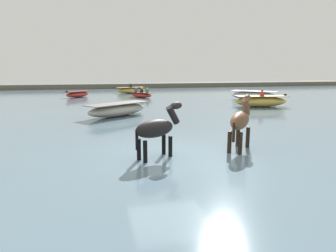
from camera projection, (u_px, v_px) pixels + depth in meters
ground_plane at (171, 162)px, 8.98m from camera, size 120.00×120.00×0.00m
water_surface at (131, 113)px, 18.48m from camera, size 90.00×90.00×0.26m
horse_lead_black at (157, 130)px, 8.38m from camera, size 1.65×1.01×1.84m
horse_trailing_bay at (240, 122)px, 9.27m from camera, size 1.45×1.55×1.97m
boat_mid_outer at (254, 96)px, 24.82m from camera, size 3.69×3.68×0.77m
boat_distant_east at (261, 101)px, 20.31m from camera, size 3.80×1.90×1.24m
boat_far_offshore at (78, 94)px, 27.50m from camera, size 2.49×2.49×0.69m
boat_distant_west at (141, 95)px, 27.28m from camera, size 2.10×2.52×0.95m
boat_near_starboard at (118, 110)px, 16.21m from camera, size 3.88×3.27×0.72m
boat_near_port at (131, 90)px, 32.24m from camera, size 3.39×1.89×1.14m
far_shoreline at (110, 87)px, 41.19m from camera, size 80.00×2.40×0.90m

